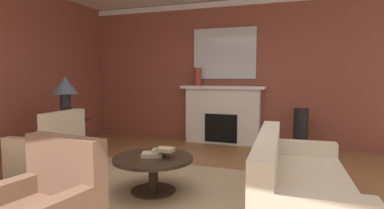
% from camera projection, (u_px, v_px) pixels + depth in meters
% --- Properties ---
extents(ground_plane, '(8.80, 8.80, 0.00)m').
position_uv_depth(ground_plane, '(182.00, 189.00, 4.05)').
color(ground_plane, olive).
extents(wall_fireplace, '(7.37, 0.12, 3.06)m').
position_uv_depth(wall_fireplace, '(235.00, 72.00, 6.81)').
color(wall_fireplace, brown).
rests_on(wall_fireplace, ground_plane).
extents(wall_window, '(0.12, 6.67, 3.06)m').
position_uv_depth(wall_window, '(1.00, 72.00, 5.36)').
color(wall_window, brown).
rests_on(wall_window, ground_plane).
extents(crown_moulding, '(7.37, 0.08, 0.12)m').
position_uv_depth(crown_moulding, '(235.00, 3.00, 6.60)').
color(crown_moulding, white).
extents(area_rug, '(3.05, 2.51, 0.01)m').
position_uv_depth(area_rug, '(153.00, 192.00, 3.95)').
color(area_rug, tan).
rests_on(area_rug, ground_plane).
extents(fireplace, '(1.80, 0.35, 1.25)m').
position_uv_depth(fireplace, '(222.00, 116.00, 6.77)').
color(fireplace, white).
rests_on(fireplace, ground_plane).
extents(mantel_mirror, '(1.37, 0.04, 1.08)m').
position_uv_depth(mantel_mirror, '(224.00, 54.00, 6.76)').
color(mantel_mirror, silver).
extents(sofa, '(1.03, 2.15, 0.85)m').
position_uv_depth(sofa, '(297.00, 191.00, 3.18)').
color(sofa, beige).
rests_on(sofa, ground_plane).
extents(armchair_near_window, '(0.84, 0.84, 0.95)m').
position_uv_depth(armchair_near_window, '(49.00, 154.00, 4.65)').
color(armchair_near_window, '#C1B293').
rests_on(armchair_near_window, ground_plane).
extents(coffee_table, '(1.00, 1.00, 0.45)m').
position_uv_depth(coffee_table, '(153.00, 166.00, 3.92)').
color(coffee_table, '#2D2319').
rests_on(coffee_table, ground_plane).
extents(side_table, '(0.56, 0.56, 0.70)m').
position_uv_depth(side_table, '(67.00, 137.00, 5.48)').
color(side_table, '#2D2319').
rests_on(side_table, ground_plane).
extents(table_lamp, '(0.44, 0.44, 0.75)m').
position_uv_depth(table_lamp, '(65.00, 89.00, 5.40)').
color(table_lamp, black).
rests_on(table_lamp, side_table).
extents(vase_on_side_table, '(0.14, 0.14, 0.23)m').
position_uv_depth(vase_on_side_table, '(68.00, 114.00, 5.27)').
color(vase_on_side_table, black).
rests_on(vase_on_side_table, side_table).
extents(vase_tall_corner, '(0.27, 0.27, 0.84)m').
position_uv_depth(vase_tall_corner, '(301.00, 131.00, 5.96)').
color(vase_tall_corner, black).
rests_on(vase_tall_corner, ground_plane).
extents(vase_mantel_left, '(0.15, 0.15, 0.39)m').
position_uv_depth(vase_mantel_left, '(198.00, 77.00, 6.83)').
color(vase_mantel_left, '#9E3328').
rests_on(vase_mantel_left, fireplace).
extents(book_red_cover, '(0.30, 0.26, 0.05)m').
position_uv_depth(book_red_cover, '(152.00, 155.00, 3.94)').
color(book_red_cover, tan).
rests_on(book_red_cover, coffee_table).
extents(book_art_folio, '(0.24, 0.20, 0.04)m').
position_uv_depth(book_art_folio, '(161.00, 150.00, 3.97)').
color(book_art_folio, tan).
rests_on(book_art_folio, coffee_table).
extents(book_small_novel, '(0.21, 0.17, 0.05)m').
position_uv_depth(book_small_novel, '(165.00, 150.00, 3.84)').
color(book_small_novel, tan).
rests_on(book_small_novel, coffee_table).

